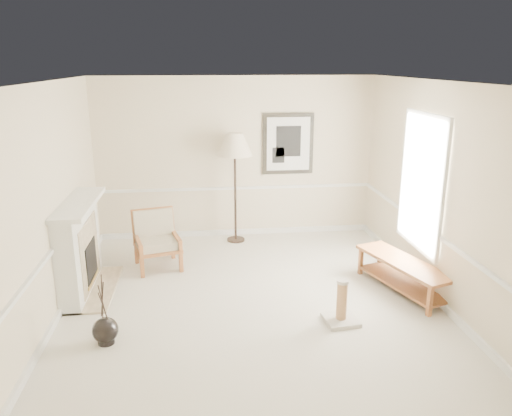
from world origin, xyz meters
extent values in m
plane|color=silver|center=(0.00, 0.00, 0.00)|extent=(5.50, 5.50, 0.00)
cube|color=beige|center=(0.00, 2.75, 1.45)|extent=(5.00, 0.04, 2.90)
cube|color=beige|center=(0.00, -2.75, 1.45)|extent=(5.00, 0.04, 2.90)
cube|color=beige|center=(-2.50, 0.00, 1.45)|extent=(0.04, 5.50, 2.90)
cube|color=beige|center=(2.50, 0.00, 1.45)|extent=(0.04, 5.50, 2.90)
cube|color=white|center=(0.00, 0.00, 2.90)|extent=(5.00, 5.50, 0.04)
cube|color=white|center=(0.00, 2.73, 0.05)|extent=(4.95, 0.04, 0.10)
cube|color=white|center=(0.00, 2.73, 0.90)|extent=(4.95, 0.04, 0.05)
cube|color=white|center=(2.46, 0.40, 1.50)|extent=(0.03, 1.20, 1.80)
cube|color=white|center=(2.45, 0.40, 1.50)|extent=(0.05, 1.34, 1.94)
cube|color=black|center=(0.95, 2.72, 1.70)|extent=(0.92, 0.04, 1.10)
cube|color=white|center=(0.95, 2.69, 1.70)|extent=(0.78, 0.01, 0.96)
cube|color=black|center=(0.95, 2.69, 1.75)|extent=(0.45, 0.01, 0.55)
cube|color=white|center=(-2.36, 0.60, 0.62)|extent=(0.28, 1.50, 1.25)
cube|color=white|center=(-2.31, 0.60, 1.28)|extent=(0.46, 1.64, 0.06)
cube|color=#C6B28E|center=(-2.21, 0.60, 0.55)|extent=(0.02, 1.05, 0.95)
cube|color=black|center=(-2.20, 0.60, 0.42)|extent=(0.02, 0.62, 0.58)
cube|color=gold|center=(-2.20, 0.60, 0.16)|extent=(0.01, 0.66, 0.05)
cube|color=#C6B28E|center=(-2.20, 0.60, 0.01)|extent=(0.60, 1.50, 0.03)
sphere|color=black|center=(-1.78, -0.87, 0.17)|extent=(0.30, 0.30, 0.30)
cylinder|color=black|center=(-1.78, -0.87, 0.04)|extent=(0.19, 0.19, 0.09)
cylinder|color=black|center=(-1.78, -0.87, 0.56)|extent=(0.09, 0.10, 0.47)
cylinder|color=black|center=(-1.78, -0.87, 0.52)|extent=(0.11, 0.13, 0.38)
cylinder|color=black|center=(-1.78, -0.87, 0.60)|extent=(0.05, 0.06, 0.55)
cube|color=#9C5F32|center=(-1.55, 0.95, 0.18)|extent=(0.07, 0.07, 0.36)
cube|color=#9C5F32|center=(-1.70, 1.52, 0.18)|extent=(0.07, 0.07, 0.36)
cube|color=#9C5F32|center=(-0.98, 1.10, 0.18)|extent=(0.07, 0.07, 0.36)
cube|color=#9C5F32|center=(-1.13, 1.67, 0.18)|extent=(0.07, 0.07, 0.36)
cube|color=#9C5F32|center=(-1.34, 1.31, 0.33)|extent=(0.82, 0.82, 0.05)
cube|color=#9C5F32|center=(-1.42, 1.60, 0.63)|extent=(0.69, 0.32, 0.52)
cube|color=#9C5F32|center=(-1.63, 1.23, 0.50)|extent=(0.23, 0.66, 0.05)
cube|color=#9C5F32|center=(-1.06, 1.38, 0.50)|extent=(0.23, 0.66, 0.05)
cube|color=beige|center=(-1.34, 1.31, 0.42)|extent=(0.75, 0.75, 0.11)
cube|color=beige|center=(-1.41, 1.55, 0.65)|extent=(0.64, 0.34, 0.47)
cylinder|color=black|center=(-0.04, 2.40, 0.02)|extent=(0.32, 0.32, 0.03)
cylinder|color=black|center=(-0.04, 2.40, 0.91)|extent=(0.04, 0.04, 1.76)
cone|color=#FAEBC8|center=(-0.04, 2.40, 1.76)|extent=(0.79, 0.79, 0.39)
cube|color=#9C5F32|center=(2.15, 0.08, 0.43)|extent=(0.96, 1.66, 0.05)
cube|color=#9C5F32|center=(2.15, 0.08, 0.11)|extent=(0.86, 1.53, 0.03)
cube|color=#9C5F32|center=(2.21, -0.67, 0.20)|extent=(0.07, 0.07, 0.41)
cube|color=#9C5F32|center=(2.55, -0.55, 0.20)|extent=(0.07, 0.07, 0.41)
cube|color=#9C5F32|center=(1.75, 0.71, 0.20)|extent=(0.07, 0.07, 0.41)
cube|color=#9C5F32|center=(2.09, 0.83, 0.20)|extent=(0.07, 0.07, 0.41)
cube|color=beige|center=(1.05, -0.69, 0.03)|extent=(0.44, 0.44, 0.05)
cylinder|color=tan|center=(1.05, -0.69, 0.29)|extent=(0.13, 0.13, 0.48)
cylinder|color=beige|center=(1.05, -0.69, 0.55)|extent=(0.15, 0.15, 0.04)
camera|label=1|loc=(-0.63, -6.12, 3.14)|focal=35.00mm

